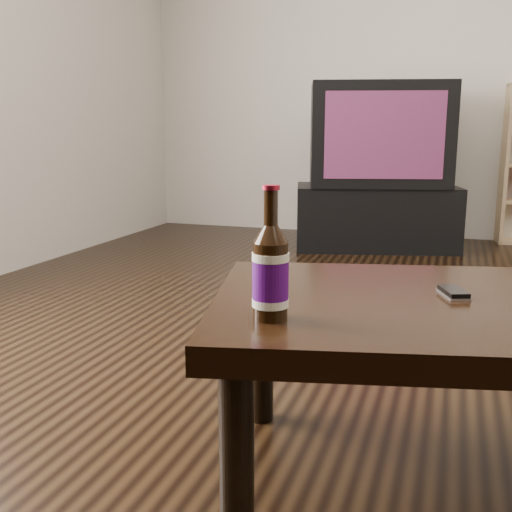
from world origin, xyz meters
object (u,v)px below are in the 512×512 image
(coffee_table, at_px, (480,326))
(phone, at_px, (453,293))
(tv_stand, at_px, (375,217))
(beer_bottle, at_px, (270,273))
(tv, at_px, (379,135))

(coffee_table, xyz_separation_m, phone, (-0.06, 0.02, 0.07))
(tv_stand, height_order, beer_bottle, beer_bottle)
(tv_stand, height_order, phone, phone)
(tv, xyz_separation_m, beer_bottle, (0.19, -3.11, -0.24))
(tv, distance_m, beer_bottle, 3.12)
(beer_bottle, bearing_deg, coffee_table, 33.93)
(coffee_table, relative_size, beer_bottle, 4.92)
(tv_stand, height_order, tv, tv)
(tv, bearing_deg, coffee_table, -92.46)
(coffee_table, bearing_deg, tv, 101.83)
(tv_stand, distance_m, tv, 0.56)
(tv_stand, xyz_separation_m, phone, (0.53, -2.82, 0.23))
(tv_stand, relative_size, tv, 1.06)
(tv, height_order, phone, tv)
(coffee_table, bearing_deg, beer_bottle, -146.07)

